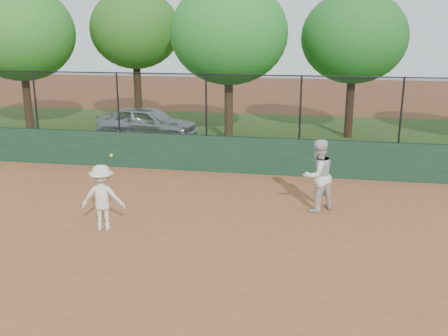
% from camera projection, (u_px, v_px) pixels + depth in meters
% --- Properties ---
extents(ground, '(80.00, 80.00, 0.00)m').
position_uv_depth(ground, '(169.00, 246.00, 10.81)').
color(ground, '#9D5832').
rests_on(ground, ground).
extents(back_wall, '(26.00, 0.20, 1.20)m').
position_uv_depth(back_wall, '(221.00, 154.00, 16.34)').
color(back_wall, '#1B3D26').
rests_on(back_wall, ground).
extents(grass_strip, '(36.00, 12.00, 0.01)m').
position_uv_depth(grass_strip, '(247.00, 135.00, 22.18)').
color(grass_strip, '#2F541A').
rests_on(grass_strip, ground).
extents(parked_car, '(4.39, 2.04, 1.46)m').
position_uv_depth(parked_car, '(147.00, 123.00, 21.09)').
color(parked_car, silver).
rests_on(parked_car, ground).
extents(player_second, '(1.15, 1.13, 1.88)m').
position_uv_depth(player_second, '(318.00, 175.00, 12.73)').
color(player_second, silver).
rests_on(player_second, ground).
extents(player_main, '(1.09, 0.75, 1.92)m').
position_uv_depth(player_main, '(103.00, 197.00, 11.55)').
color(player_main, beige).
rests_on(player_main, ground).
extents(fence_assembly, '(26.00, 0.06, 2.00)m').
position_uv_depth(fence_assembly, '(221.00, 104.00, 15.91)').
color(fence_assembly, black).
rests_on(fence_assembly, back_wall).
extents(tree_0, '(4.83, 4.40, 6.49)m').
position_uv_depth(tree_0, '(20.00, 33.00, 21.91)').
color(tree_0, '#4B2E1A').
rests_on(tree_0, ground).
extents(tree_1, '(4.22, 3.84, 6.39)m').
position_uv_depth(tree_1, '(135.00, 30.00, 23.14)').
color(tree_1, '#3C2714').
rests_on(tree_1, ground).
extents(tree_2, '(4.78, 4.35, 6.46)m').
position_uv_depth(tree_2, '(229.00, 34.00, 20.12)').
color(tree_2, '#4D331B').
rests_on(tree_2, ground).
extents(tree_3, '(4.41, 4.01, 6.14)m').
position_uv_depth(tree_3, '(354.00, 38.00, 20.78)').
color(tree_3, '#3B2213').
rests_on(tree_3, ground).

